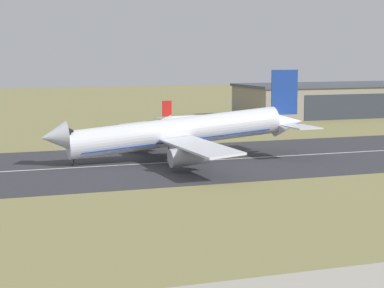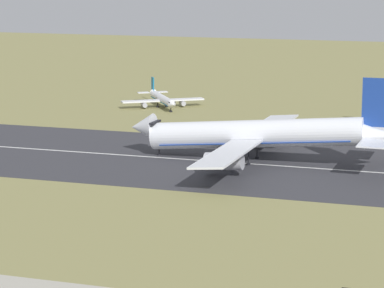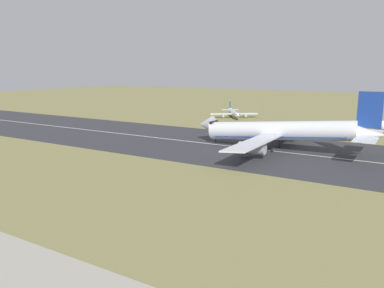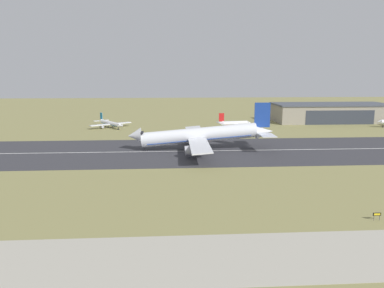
% 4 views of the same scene
% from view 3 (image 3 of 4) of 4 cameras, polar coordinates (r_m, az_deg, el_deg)
% --- Properties ---
extents(ground_plane, '(740.99, 740.99, 0.00)m').
position_cam_3_polar(ground_plane, '(62.31, 10.06, -11.68)').
color(ground_plane, olive).
extents(runway_strip, '(500.99, 52.16, 0.06)m').
position_cam_3_polar(runway_strip, '(111.09, 19.78, -1.89)').
color(runway_strip, '#333338').
rests_on(runway_strip, ground_plane).
extents(runway_centreline, '(450.89, 0.70, 0.01)m').
position_cam_3_polar(runway_centreline, '(111.09, 19.78, -1.87)').
color(runway_centreline, silver).
rests_on(runway_centreline, runway_strip).
extents(airplane_landing, '(57.00, 60.42, 18.43)m').
position_cam_3_polar(airplane_landing, '(115.41, 13.11, 1.88)').
color(airplane_landing, silver).
rests_on(airplane_landing, ground_plane).
extents(airplane_parked_west, '(22.03, 24.19, 7.33)m').
position_cam_3_polar(airplane_parked_west, '(191.01, 6.36, 4.72)').
color(airplane_parked_west, white).
rests_on(airplane_parked_west, ground_plane).
extents(airplane_parked_east, '(19.24, 18.03, 8.56)m').
position_cam_3_polar(airplane_parked_east, '(166.19, 26.89, 2.72)').
color(airplane_parked_east, silver).
rests_on(airplane_parked_east, ground_plane).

